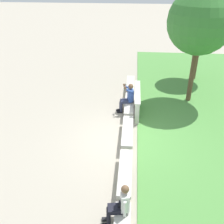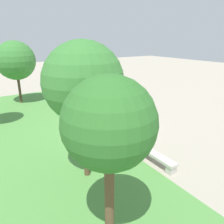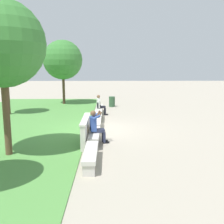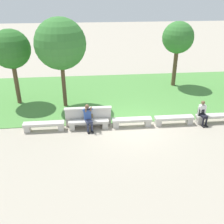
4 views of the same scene
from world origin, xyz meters
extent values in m
plane|color=#A89E8C|center=(0.00, 0.00, 0.00)|extent=(80.00, 80.00, 0.00)
cube|color=#518E42|center=(0.00, 4.38, 0.01)|extent=(22.89, 8.00, 0.03)
cube|color=beige|center=(-4.43, 0.00, 0.39)|extent=(2.03, 0.40, 0.12)
cube|color=beige|center=(-5.26, 0.00, 0.17)|extent=(0.28, 0.34, 0.33)
cube|color=beige|center=(-3.60, 0.00, 0.17)|extent=(0.28, 0.34, 0.33)
cube|color=beige|center=(-2.22, 0.00, 0.39)|extent=(2.03, 0.40, 0.12)
cube|color=beige|center=(-3.05, 0.00, 0.17)|extent=(0.28, 0.34, 0.33)
cube|color=beige|center=(-1.38, 0.00, 0.17)|extent=(0.28, 0.34, 0.33)
cube|color=beige|center=(0.00, 0.00, 0.39)|extent=(2.03, 0.40, 0.12)
cube|color=beige|center=(-0.83, 0.00, 0.17)|extent=(0.28, 0.34, 0.33)
cube|color=beige|center=(0.83, 0.00, 0.17)|extent=(0.28, 0.34, 0.33)
cube|color=beige|center=(2.22, 0.00, 0.39)|extent=(2.03, 0.40, 0.12)
cube|color=beige|center=(1.38, 0.00, 0.17)|extent=(0.28, 0.34, 0.33)
cube|color=beige|center=(3.05, 0.00, 0.17)|extent=(0.28, 0.34, 0.33)
cube|color=beige|center=(4.43, 0.00, 0.39)|extent=(2.03, 0.40, 0.12)
cube|color=beige|center=(3.60, 0.00, 0.17)|extent=(0.28, 0.34, 0.33)
cube|color=beige|center=(5.26, 0.00, 0.17)|extent=(0.28, 0.34, 0.33)
cube|color=beige|center=(-2.22, 0.34, 0.47)|extent=(2.33, 0.18, 0.95)
cube|color=beige|center=(-2.22, 0.34, 0.98)|extent=(2.39, 0.24, 0.06)
cube|color=brown|center=(-2.22, 0.24, 0.59)|extent=(0.44, 0.02, 0.22)
cube|color=black|center=(-2.24, -0.46, 0.03)|extent=(0.15, 0.26, 0.06)
cylinder|color=#2D334C|center=(-2.25, -0.39, 0.24)|extent=(0.11, 0.11, 0.42)
cube|color=black|center=(-2.04, -0.41, 0.03)|extent=(0.15, 0.26, 0.06)
cylinder|color=#2D334C|center=(-2.06, -0.35, 0.24)|extent=(0.11, 0.11, 0.42)
cube|color=#2D334C|center=(-2.20, -0.18, 0.51)|extent=(0.39, 0.48, 0.12)
cube|color=#33519E|center=(-2.25, 0.04, 0.79)|extent=(0.38, 0.29, 0.56)
sphere|color=brown|center=(-2.25, 0.04, 1.21)|extent=(0.22, 0.22, 0.22)
cylinder|color=#33519E|center=(-2.42, -0.10, 1.08)|extent=(0.16, 0.32, 0.21)
cylinder|color=brown|center=(-2.32, -0.22, 1.16)|extent=(0.10, 0.19, 0.27)
cylinder|color=#33519E|center=(-2.05, -0.01, 1.08)|extent=(0.16, 0.32, 0.21)
cylinder|color=brown|center=(-2.08, -0.16, 1.16)|extent=(0.14, 0.20, 0.27)
cube|color=black|center=(-2.18, -0.25, 1.20)|extent=(0.15, 0.05, 0.08)
cube|color=black|center=(3.65, -0.43, 0.03)|extent=(0.13, 0.23, 0.06)
cylinder|color=black|center=(3.64, -0.37, 0.24)|extent=(0.10, 0.10, 0.42)
cube|color=black|center=(3.83, -0.40, 0.03)|extent=(0.13, 0.23, 0.06)
cylinder|color=black|center=(3.82, -0.34, 0.24)|extent=(0.10, 0.10, 0.42)
cube|color=black|center=(3.70, -0.18, 0.51)|extent=(0.34, 0.44, 0.12)
cube|color=silver|center=(3.67, 0.04, 0.77)|extent=(0.35, 0.25, 0.52)
sphere|color=brown|center=(3.67, 0.04, 1.16)|extent=(0.20, 0.20, 0.20)
cylinder|color=silver|center=(3.47, -0.01, 0.72)|extent=(0.08, 0.08, 0.48)
cylinder|color=silver|center=(3.87, 0.05, 0.72)|extent=(0.08, 0.08, 0.48)
cube|color=black|center=(3.62, 0.03, 0.63)|extent=(0.28, 0.20, 0.36)
cube|color=black|center=(3.62, -0.08, 0.56)|extent=(0.20, 0.06, 0.16)
torus|color=black|center=(3.62, 0.03, 0.83)|extent=(0.10, 0.02, 0.10)
cylinder|color=brown|center=(-6.40, 3.60, 1.33)|extent=(0.25, 0.25, 2.65)
sphere|color=#2D6B28|center=(-6.40, 3.60, 3.32)|extent=(2.22, 2.22, 2.22)
cylinder|color=brown|center=(-3.55, 2.85, 1.43)|extent=(0.23, 0.23, 2.86)
sphere|color=#387A33|center=(-3.55, 2.85, 3.71)|extent=(2.81, 2.81, 2.81)
cylinder|color=#4C3826|center=(8.41, 2.93, 1.27)|extent=(0.20, 0.20, 2.54)
sphere|color=#387A33|center=(8.41, 2.93, 3.45)|extent=(3.02, 3.02, 3.02)
cylinder|color=#2D5133|center=(7.06, -0.84, 0.38)|extent=(0.44, 0.44, 0.75)
camera|label=1|loc=(8.17, 0.11, 5.79)|focal=42.00mm
camera|label=2|loc=(-10.27, 6.01, 5.14)|focal=35.00mm
camera|label=3|loc=(-12.17, -0.54, 3.02)|focal=42.00mm
camera|label=4|loc=(-2.17, -11.66, 6.66)|focal=42.00mm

